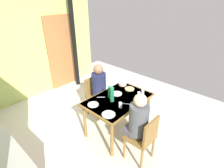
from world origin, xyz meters
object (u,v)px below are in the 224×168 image
(dining_table, at_px, (118,102))
(person_near_diner, at_px, (138,119))
(person_far_diner, at_px, (99,84))
(water_bottle_green_far, at_px, (112,94))
(serving_bowl_center, at_px, (123,84))
(water_bottle_green_near, at_px, (110,92))
(chair_near_diner, at_px, (144,137))
(chair_far_diner, at_px, (95,94))

(dining_table, height_order, person_near_diner, person_near_diner)
(person_far_diner, relative_size, water_bottle_green_far, 2.50)
(water_bottle_green_far, bearing_deg, serving_bowl_center, 22.57)
(dining_table, relative_size, person_far_diner, 1.59)
(dining_table, relative_size, water_bottle_green_near, 4.69)
(water_bottle_green_near, height_order, serving_bowl_center, water_bottle_green_near)
(person_near_diner, bearing_deg, water_bottle_green_far, 78.95)
(person_near_diner, xyz_separation_m, water_bottle_green_near, (0.19, 0.76, 0.10))
(chair_near_diner, relative_size, person_far_diner, 1.13)
(chair_near_diner, height_order, water_bottle_green_near, water_bottle_green_near)
(chair_near_diner, distance_m, person_near_diner, 0.31)
(person_near_diner, height_order, serving_bowl_center, person_near_diner)
(chair_near_diner, bearing_deg, water_bottle_green_near, 78.25)
(water_bottle_green_far, relative_size, serving_bowl_center, 1.81)
(dining_table, height_order, water_bottle_green_near, water_bottle_green_near)
(dining_table, xyz_separation_m, chair_near_diner, (-0.26, -0.76, -0.17))
(water_bottle_green_far, bearing_deg, person_far_diner, 66.17)
(chair_near_diner, bearing_deg, serving_bowl_center, 54.62)
(chair_near_diner, distance_m, water_bottle_green_far, 0.90)
(water_bottle_green_far, height_order, serving_bowl_center, water_bottle_green_far)
(person_far_diner, bearing_deg, serving_bowl_center, 135.14)
(dining_table, height_order, chair_far_diner, chair_far_diner)
(person_far_diner, height_order, water_bottle_green_far, person_far_diner)
(chair_far_diner, relative_size, person_far_diner, 1.13)
(chair_near_diner, xyz_separation_m, water_bottle_green_far, (0.13, 0.79, 0.41))
(dining_table, height_order, person_far_diner, person_far_diner)
(water_bottle_green_far, bearing_deg, person_near_diner, -101.05)
(serving_bowl_center, bearing_deg, dining_table, -149.52)
(person_near_diner, relative_size, person_far_diner, 1.00)
(chair_near_diner, height_order, person_far_diner, person_far_diner)
(dining_table, bearing_deg, chair_near_diner, -109.13)
(dining_table, xyz_separation_m, person_far_diner, (0.13, 0.63, 0.11))
(serving_bowl_center, bearing_deg, chair_far_diner, 125.78)
(chair_far_diner, bearing_deg, dining_table, 80.46)
(serving_bowl_center, bearing_deg, water_bottle_green_near, -165.56)
(dining_table, distance_m, chair_far_diner, 0.79)
(person_far_diner, height_order, serving_bowl_center, person_far_diner)
(water_bottle_green_near, xyz_separation_m, water_bottle_green_far, (-0.06, -0.11, 0.02))
(person_far_diner, xyz_separation_m, water_bottle_green_near, (-0.21, -0.49, 0.10))
(person_near_diner, height_order, person_far_diner, same)
(dining_table, bearing_deg, water_bottle_green_far, 169.57)
(chair_near_diner, xyz_separation_m, person_near_diner, (-0.00, 0.14, 0.28))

